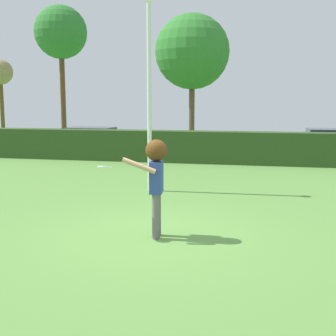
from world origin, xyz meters
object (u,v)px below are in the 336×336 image
oak_tree (61,33)px  frisbee (105,167)px  person (156,173)px  parked_car_silver (333,141)px  lamppost (149,84)px  maple_tree (0,74)px  birch_tree (192,52)px  parked_car_white (90,139)px

oak_tree → frisbee: bearing=-62.5°
person → parked_car_silver: person is taller
person → lamppost: (-1.20, 4.16, 1.77)m
lamppost → person: bearing=-73.9°
parked_car_silver → maple_tree: 21.00m
parked_car_silver → birch_tree: (-6.67, 1.11, 4.21)m
maple_tree → frisbee: bearing=-53.3°
parked_car_white → maple_tree: 11.46m
person → frisbee: (-0.90, -0.20, 0.11)m
person → parked_car_silver: bearing=69.8°
parked_car_silver → maple_tree: maple_tree is taller
oak_tree → lamppost: bearing=-55.5°
person → maple_tree: (-15.04, 18.81, 3.03)m
frisbee → person: bearing=12.5°
lamppost → oak_tree: bearing=124.5°
person → oak_tree: 19.34m
person → birch_tree: birch_tree is taller
parked_car_silver → birch_tree: birch_tree is taller
lamppost → birch_tree: (-0.51, 10.45, 1.93)m
person → maple_tree: 24.28m
person → maple_tree: bearing=128.7°
birch_tree → person: bearing=-83.3°
lamppost → frisbee: bearing=-86.0°
maple_tree → birch_tree: bearing=-17.5°
person → birch_tree: (-1.70, 14.61, 3.70)m
lamppost → parked_car_white: bearing=121.9°
birch_tree → maple_tree: 14.00m
frisbee → maple_tree: (-14.15, 19.01, 2.92)m
frisbee → birch_tree: size_ratio=0.04×
parked_car_white → maple_tree: (-8.77, 6.48, 3.54)m
birch_tree → maple_tree: size_ratio=1.30×
oak_tree → maple_tree: size_ratio=1.50×
person → birch_tree: bearing=96.7°
person → parked_car_white: (-6.28, 12.33, -0.52)m
frisbee → parked_car_silver: size_ratio=0.07×
birch_tree → parked_car_silver: bearing=-9.4°
parked_car_white → maple_tree: maple_tree is taller
lamppost → birch_tree: birch_tree is taller
person → frisbee: person is taller
frisbee → lamppost: lamppost is taller
birch_tree → frisbee: bearing=-86.9°
birch_tree → lamppost: bearing=-87.2°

